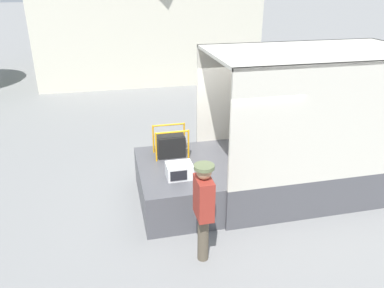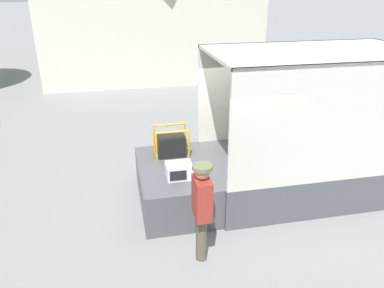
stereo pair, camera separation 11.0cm
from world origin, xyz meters
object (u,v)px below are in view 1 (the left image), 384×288
Objects in this scene: microwave at (179,171)px; box_truck at (376,141)px; portable_generator at (172,145)px; worker_person at (204,204)px.

box_truck is at bearing 5.56° from microwave.
portable_generator reaches higher than microwave.
microwave is at bearing -91.83° from portable_generator.
portable_generator is (-4.50, 0.55, 0.11)m from box_truck.
worker_person reaches higher than portable_generator.
box_truck is 9.26× the size of portable_generator.
worker_person is at bearing -84.87° from microwave.
portable_generator is 0.41× the size of worker_person.
microwave is 1.35m from worker_person.
microwave is at bearing 95.13° from worker_person.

